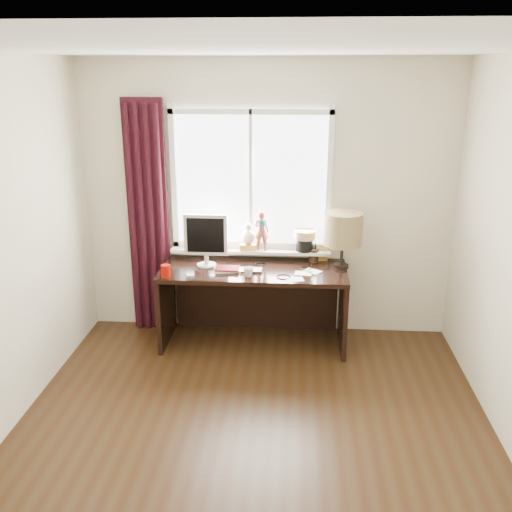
# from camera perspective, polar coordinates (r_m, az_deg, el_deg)

# --- Properties ---
(floor) EXTENTS (3.50, 4.00, 0.00)m
(floor) POSITION_cam_1_polar(r_m,az_deg,el_deg) (4.12, -0.60, -19.01)
(floor) COLOR black
(floor) RESTS_ON ground
(ceiling) EXTENTS (3.50, 4.00, 0.00)m
(ceiling) POSITION_cam_1_polar(r_m,az_deg,el_deg) (3.28, -0.77, 20.07)
(ceiling) COLOR white
(ceiling) RESTS_ON wall_back
(wall_back) EXTENTS (3.50, 0.00, 2.60)m
(wall_back) POSITION_cam_1_polar(r_m,az_deg,el_deg) (5.41, 1.11, 5.51)
(wall_back) COLOR beige
(wall_back) RESTS_ON ground
(laptop) EXTENTS (0.30, 0.19, 0.02)m
(laptop) POSITION_cam_1_polar(r_m,az_deg,el_deg) (5.15, -1.02, -1.41)
(laptop) COLOR silver
(laptop) RESTS_ON desk
(mug) EXTENTS (0.12, 0.12, 0.09)m
(mug) POSITION_cam_1_polar(r_m,az_deg,el_deg) (5.01, -0.76, -1.58)
(mug) COLOR white
(mug) RESTS_ON desk
(red_cup) EXTENTS (0.08, 0.08, 0.11)m
(red_cup) POSITION_cam_1_polar(r_m,az_deg,el_deg) (5.06, -9.01, -1.49)
(red_cup) COLOR #9F0801
(red_cup) RESTS_ON desk
(window) EXTENTS (1.52, 0.21, 1.40)m
(window) POSITION_cam_1_polar(r_m,az_deg,el_deg) (5.37, -0.44, 5.43)
(window) COLOR white
(window) RESTS_ON ground
(curtain) EXTENTS (0.38, 0.09, 2.25)m
(curtain) POSITION_cam_1_polar(r_m,az_deg,el_deg) (5.54, -10.76, 3.53)
(curtain) COLOR black
(curtain) RESTS_ON floor
(desk) EXTENTS (1.70, 0.70, 0.75)m
(desk) POSITION_cam_1_polar(r_m,az_deg,el_deg) (5.39, -0.16, -3.38)
(desk) COLOR black
(desk) RESTS_ON floor
(monitor) EXTENTS (0.40, 0.18, 0.49)m
(monitor) POSITION_cam_1_polar(r_m,az_deg,el_deg) (5.23, -5.04, 1.90)
(monitor) COLOR beige
(monitor) RESTS_ON desk
(notebook_stack) EXTENTS (0.25, 0.20, 0.03)m
(notebook_stack) POSITION_cam_1_polar(r_m,az_deg,el_deg) (5.16, -2.93, -1.32)
(notebook_stack) COLOR beige
(notebook_stack) RESTS_ON desk
(brush_holder) EXTENTS (0.09, 0.09, 0.25)m
(brush_holder) POSITION_cam_1_polar(r_m,az_deg,el_deg) (5.41, 5.79, 0.06)
(brush_holder) COLOR black
(brush_holder) RESTS_ON desk
(icon_frame) EXTENTS (0.10, 0.03, 0.13)m
(icon_frame) POSITION_cam_1_polar(r_m,az_deg,el_deg) (5.44, 6.66, 0.17)
(icon_frame) COLOR gold
(icon_frame) RESTS_ON desk
(table_lamp) EXTENTS (0.35, 0.35, 0.52)m
(table_lamp) POSITION_cam_1_polar(r_m,az_deg,el_deg) (5.19, 8.68, 2.62)
(table_lamp) COLOR black
(table_lamp) RESTS_ON desk
(loose_papers) EXTENTS (0.34, 0.38, 0.00)m
(loose_papers) POSITION_cam_1_polar(r_m,az_deg,el_deg) (5.08, 4.78, -1.86)
(loose_papers) COLOR white
(loose_papers) RESTS_ON desk
(desk_cables) EXTENTS (0.56, 0.47, 0.01)m
(desk_cables) POSITION_cam_1_polar(r_m,az_deg,el_deg) (5.15, 2.85, -1.50)
(desk_cables) COLOR black
(desk_cables) RESTS_ON desk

